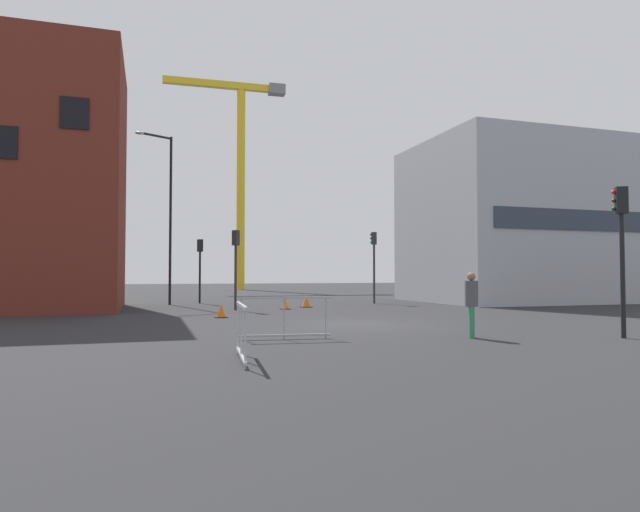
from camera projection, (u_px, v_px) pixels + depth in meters
ground at (353, 324)px, 18.01m from camera, size 160.00×160.00×0.00m
brick_building at (23, 181)px, 24.75m from camera, size 8.60×7.55×11.83m
office_block at (515, 223)px, 33.39m from camera, size 11.82×9.67×9.58m
construction_crane at (240, 156)px, 58.81m from camera, size 13.09×1.48×22.67m
streetlamp_tall at (167, 207)px, 29.40m from camera, size 1.93×1.03×9.17m
traffic_light_far at (200, 260)px, 30.92m from camera, size 0.33×0.39×3.64m
traffic_light_corner at (236, 256)px, 25.02m from camera, size 0.36×0.38×3.68m
traffic_light_median at (374, 256)px, 30.70m from camera, size 0.39×0.35×4.04m
traffic_light_island at (622, 236)px, 14.08m from camera, size 0.39×0.35×3.92m
pedestrian_walking at (471, 300)px, 14.06m from camera, size 0.34×0.34×1.70m
safety_barrier_mid_span at (241, 331)px, 10.38m from camera, size 0.25×2.14×1.08m
safety_barrier_left_run at (284, 317)px, 13.73m from camera, size 2.37×0.34×1.08m
traffic_cone_striped at (285, 305)px, 25.66m from camera, size 0.47×0.47×0.48m
traffic_cone_on_verge at (306, 302)px, 27.19m from camera, size 0.56×0.56×0.56m
traffic_cone_orange at (221, 312)px, 20.65m from camera, size 0.49×0.49×0.49m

